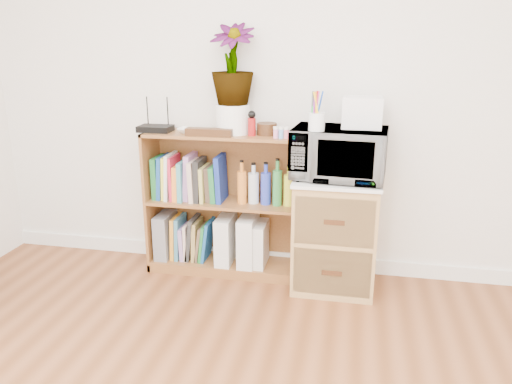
# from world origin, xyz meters

# --- Properties ---
(skirting_board) EXTENTS (4.00, 0.02, 0.10)m
(skirting_board) POSITION_xyz_m (0.00, 2.24, 0.05)
(skirting_board) COLOR white
(skirting_board) RESTS_ON ground
(bookshelf) EXTENTS (1.00, 0.30, 0.95)m
(bookshelf) POSITION_xyz_m (-0.35, 2.10, 0.47)
(bookshelf) COLOR brown
(bookshelf) RESTS_ON ground
(wicker_unit) EXTENTS (0.50, 0.45, 0.70)m
(wicker_unit) POSITION_xyz_m (0.40, 2.02, 0.35)
(wicker_unit) COLOR #9E7542
(wicker_unit) RESTS_ON ground
(microwave) EXTENTS (0.58, 0.41, 0.30)m
(microwave) POSITION_xyz_m (0.40, 2.02, 0.87)
(microwave) COLOR white
(microwave) RESTS_ON wicker_unit
(pen_cup) EXTENTS (0.09, 0.09, 0.10)m
(pen_cup) POSITION_xyz_m (0.27, 1.90, 1.07)
(pen_cup) COLOR white
(pen_cup) RESTS_ON microwave
(small_appliance) EXTENTS (0.23, 0.19, 0.18)m
(small_appliance) POSITION_xyz_m (0.52, 2.06, 1.11)
(small_appliance) COLOR white
(small_appliance) RESTS_ON microwave
(router) EXTENTS (0.21, 0.14, 0.04)m
(router) POSITION_xyz_m (-0.78, 2.08, 0.97)
(router) COLOR black
(router) RESTS_ON bookshelf
(white_bowl) EXTENTS (0.13, 0.13, 0.03)m
(white_bowl) POSITION_xyz_m (-0.56, 2.07, 0.97)
(white_bowl) COLOR white
(white_bowl) RESTS_ON bookshelf
(plant_pot) EXTENTS (0.21, 0.21, 0.18)m
(plant_pot) POSITION_xyz_m (-0.28, 2.12, 1.04)
(plant_pot) COLOR white
(plant_pot) RESTS_ON bookshelf
(potted_plant) EXTENTS (0.27, 0.27, 0.49)m
(potted_plant) POSITION_xyz_m (-0.28, 2.12, 1.38)
(potted_plant) COLOR #29662D
(potted_plant) RESTS_ON plant_pot
(trinket_box) EXTENTS (0.29, 0.07, 0.05)m
(trinket_box) POSITION_xyz_m (-0.40, 2.00, 0.97)
(trinket_box) COLOR #32180D
(trinket_box) RESTS_ON bookshelf
(kokeshi_doll) EXTENTS (0.05, 0.05, 0.11)m
(kokeshi_doll) POSITION_xyz_m (-0.14, 2.06, 1.00)
(kokeshi_doll) COLOR maroon
(kokeshi_doll) RESTS_ON bookshelf
(wooden_bowl) EXTENTS (0.13, 0.13, 0.07)m
(wooden_bowl) POSITION_xyz_m (-0.06, 2.11, 0.99)
(wooden_bowl) COLOR #331B0E
(wooden_bowl) RESTS_ON bookshelf
(paint_jars) EXTENTS (0.10, 0.04, 0.05)m
(paint_jars) POSITION_xyz_m (0.05, 2.01, 0.98)
(paint_jars) COLOR #CE727E
(paint_jars) RESTS_ON bookshelf
(file_box) EXTENTS (0.09, 0.25, 0.31)m
(file_box) POSITION_xyz_m (-0.76, 2.10, 0.22)
(file_box) COLOR slate
(file_box) RESTS_ON bookshelf
(magazine_holder_left) EXTENTS (0.10, 0.26, 0.32)m
(magazine_holder_left) POSITION_xyz_m (-0.33, 2.09, 0.23)
(magazine_holder_left) COLOR silver
(magazine_holder_left) RESTS_ON bookshelf
(magazine_holder_mid) EXTENTS (0.11, 0.27, 0.33)m
(magazine_holder_mid) POSITION_xyz_m (-0.17, 2.09, 0.24)
(magazine_holder_mid) COLOR silver
(magazine_holder_mid) RESTS_ON bookshelf
(magazine_holder_right) EXTENTS (0.09, 0.23, 0.29)m
(magazine_holder_right) POSITION_xyz_m (-0.10, 2.09, 0.22)
(magazine_holder_right) COLOR silver
(magazine_holder_right) RESTS_ON bookshelf
(cookbooks) EXTENTS (0.48, 0.20, 0.31)m
(cookbooks) POSITION_xyz_m (-0.58, 2.10, 0.64)
(cookbooks) COLOR #1B672C
(cookbooks) RESTS_ON bookshelf
(liquor_bottles) EXTENTS (0.44, 0.07, 0.30)m
(liquor_bottles) POSITION_xyz_m (-0.02, 2.10, 0.63)
(liquor_bottles) COLOR orange
(liquor_bottles) RESTS_ON bookshelf
(lower_books) EXTENTS (0.28, 0.19, 0.30)m
(lower_books) POSITION_xyz_m (-0.58, 2.10, 0.21)
(lower_books) COLOR orange
(lower_books) RESTS_ON bookshelf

